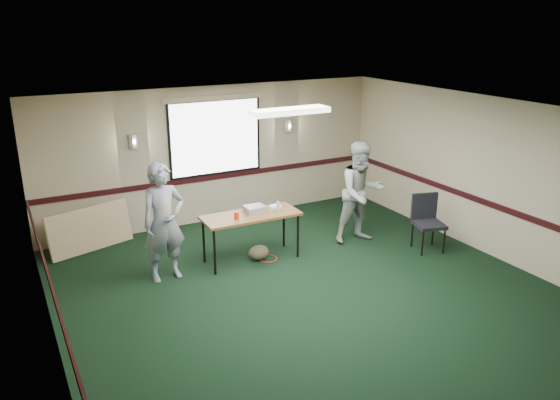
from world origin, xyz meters
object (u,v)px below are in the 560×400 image
folding_table (251,218)px  person_right (361,193)px  person_left (164,222)px  conference_chair (427,218)px  projector (255,209)px

folding_table → person_right: 2.12m
folding_table → person_left: bearing=-179.0°
folding_table → conference_chair: (2.95, -1.01, -0.18)m
projector → person_right: (2.00, -0.24, 0.06)m
conference_chair → person_right: bearing=150.8°
projector → conference_chair: (2.84, -1.07, -0.29)m
projector → conference_chair: size_ratio=0.33×
projector → person_left: size_ratio=0.18×
person_left → person_right: (3.58, -0.19, -0.01)m
folding_table → person_left: person_left is taller
projector → person_left: (-1.58, -0.06, 0.06)m
projector → person_right: size_ratio=0.18×
conference_chair → projector: bearing=174.9°
projector → person_left: person_left is taller
folding_table → projector: size_ratio=5.00×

